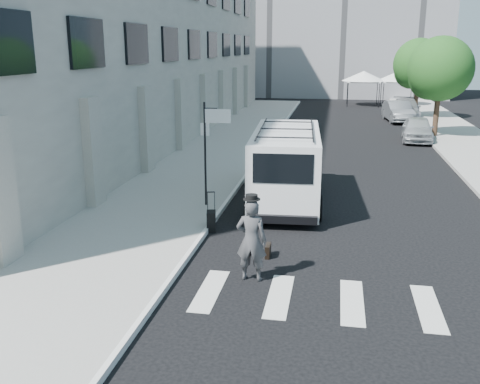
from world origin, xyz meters
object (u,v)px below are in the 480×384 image
at_px(businessman, 251,240).
at_px(parked_car_b, 398,111).
at_px(cargo_van, 286,165).
at_px(parked_car_a, 417,129).
at_px(parked_car_c, 405,109).
at_px(suitcase, 211,221).
at_px(briefcase, 268,251).

relative_size(businessman, parked_car_b, 0.43).
distance_m(cargo_van, parked_car_a, 15.35).
height_order(parked_car_b, parked_car_c, parked_car_c).
xyz_separation_m(suitcase, cargo_van, (1.89, 3.73, 1.00)).
height_order(businessman, briefcase, businessman).
distance_m(suitcase, parked_car_c, 28.84).
distance_m(briefcase, cargo_van, 5.59).
relative_size(briefcase, parked_car_c, 0.08).
bearing_deg(businessman, parked_car_b, -100.55).
relative_size(cargo_van, parked_car_a, 1.66).
relative_size(briefcase, cargo_van, 0.06).
relative_size(suitcase, cargo_van, 0.17).
xyz_separation_m(cargo_van, parked_car_c, (6.81, 23.76, -0.53)).
bearing_deg(suitcase, cargo_van, 51.10).
xyz_separation_m(cargo_van, parked_car_b, (6.16, 22.48, -0.56)).
distance_m(suitcase, parked_car_a, 19.52).
relative_size(suitcase, parked_car_a, 0.28).
bearing_deg(parked_car_a, businessman, -102.56).
xyz_separation_m(briefcase, suitcase, (-1.95, 1.73, 0.14)).
bearing_deg(suitcase, briefcase, -53.69).
xyz_separation_m(briefcase, cargo_van, (-0.07, 5.47, 1.15)).
xyz_separation_m(briefcase, parked_car_b, (6.10, 27.95, 0.59)).
bearing_deg(parked_car_b, cargo_van, -111.47).
xyz_separation_m(suitcase, parked_car_c, (8.70, 27.49, 0.47)).
height_order(parked_car_a, parked_car_c, parked_car_c).
height_order(businessman, cargo_van, cargo_van).
xyz_separation_m(businessman, briefcase, (0.21, 1.50, -0.83)).
height_order(suitcase, cargo_van, cargo_van).
distance_m(cargo_van, parked_car_b, 23.32).
bearing_deg(suitcase, parked_car_c, 60.35).
bearing_deg(cargo_van, parked_car_b, 71.10).
height_order(briefcase, parked_car_a, parked_car_a).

